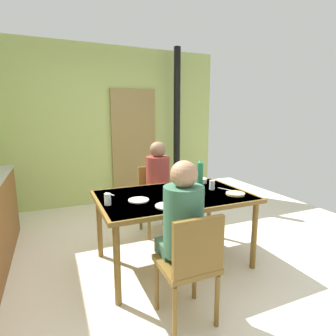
# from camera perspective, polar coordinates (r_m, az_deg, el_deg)

# --- Properties ---
(ground_plane) EXTENTS (6.45, 6.45, 0.00)m
(ground_plane) POSITION_cam_1_polar(r_m,az_deg,el_deg) (2.92, -2.64, -20.75)
(ground_plane) COLOR beige
(wall_back) EXTENTS (4.17, 0.10, 2.70)m
(wall_back) POSITION_cam_1_polar(r_m,az_deg,el_deg) (4.89, -13.23, 8.45)
(wall_back) COLOR #AFC169
(wall_back) RESTS_ON ground_plane
(door_wooden) EXTENTS (0.80, 0.05, 2.00)m
(door_wooden) POSITION_cam_1_polar(r_m,az_deg,el_deg) (4.95, -7.19, 4.61)
(door_wooden) COLOR olive
(door_wooden) RESTS_ON ground_plane
(stove_pipe_column) EXTENTS (0.12, 0.12, 2.70)m
(stove_pipe_column) POSITION_cam_1_polar(r_m,az_deg,el_deg) (4.93, 1.87, 8.74)
(stove_pipe_column) COLOR black
(stove_pipe_column) RESTS_ON ground_plane
(dining_table) EXTENTS (1.53, 0.99, 0.74)m
(dining_table) POSITION_cam_1_polar(r_m,az_deg,el_deg) (2.79, 1.23, -6.91)
(dining_table) COLOR brown
(dining_table) RESTS_ON ground_plane
(chair_near_diner) EXTENTS (0.40, 0.40, 0.87)m
(chair_near_diner) POSITION_cam_1_polar(r_m,az_deg,el_deg) (2.06, 4.80, -19.21)
(chair_near_diner) COLOR brown
(chair_near_diner) RESTS_ON ground_plane
(chair_far_diner) EXTENTS (0.40, 0.40, 0.87)m
(chair_far_diner) POSITION_cam_1_polar(r_m,az_deg,el_deg) (3.63, -2.81, -5.68)
(chair_far_diner) COLOR brown
(chair_far_diner) RESTS_ON ground_plane
(person_near_diner) EXTENTS (0.30, 0.37, 0.77)m
(person_near_diner) POSITION_cam_1_polar(r_m,az_deg,el_deg) (2.04, 3.10, -10.56)
(person_near_diner) COLOR #385E46
(person_near_diner) RESTS_ON ground_plane
(person_far_diner) EXTENTS (0.30, 0.37, 0.77)m
(person_far_diner) POSITION_cam_1_polar(r_m,az_deg,el_deg) (3.43, -2.05, -1.73)
(person_far_diner) COLOR maroon
(person_far_diner) RESTS_ON ground_plane
(water_bottle_green_near) EXTENTS (0.07, 0.07, 0.31)m
(water_bottle_green_near) POSITION_cam_1_polar(r_m,az_deg,el_deg) (3.07, 6.74, -1.25)
(water_bottle_green_near) COLOR #298252
(water_bottle_green_near) RESTS_ON dining_table
(water_bottle_green_far) EXTENTS (0.07, 0.07, 0.26)m
(water_bottle_green_far) POSITION_cam_1_polar(r_m,az_deg,el_deg) (2.63, 4.76, -3.79)
(water_bottle_green_far) COLOR #287953
(water_bottle_green_far) RESTS_ON dining_table
(serving_bowl_center) EXTENTS (0.17, 0.17, 0.05)m
(serving_bowl_center) POSITION_cam_1_polar(r_m,az_deg,el_deg) (3.27, 6.72, -2.63)
(serving_bowl_center) COLOR white
(serving_bowl_center) RESTS_ON dining_table
(dinner_plate_near_left) EXTENTS (0.19, 0.19, 0.01)m
(dinner_plate_near_left) POSITION_cam_1_polar(r_m,az_deg,el_deg) (2.59, -6.21, -6.72)
(dinner_plate_near_left) COLOR white
(dinner_plate_near_left) RESTS_ON dining_table
(dinner_plate_near_right) EXTENTS (0.21, 0.21, 0.01)m
(dinner_plate_near_right) POSITION_cam_1_polar(r_m,az_deg,el_deg) (2.41, -0.22, -7.97)
(dinner_plate_near_right) COLOR white
(dinner_plate_near_right) RESTS_ON dining_table
(dinner_plate_far_center) EXTENTS (0.22, 0.22, 0.01)m
(dinner_plate_far_center) POSITION_cam_1_polar(r_m,az_deg,el_deg) (3.05, 1.24, -3.95)
(dinner_plate_far_center) COLOR white
(dinner_plate_far_center) RESTS_ON dining_table
(drinking_glass_by_near_diner) EXTENTS (0.06, 0.06, 0.10)m
(drinking_glass_by_near_diner) POSITION_cam_1_polar(r_m,az_deg,el_deg) (2.98, 9.26, -3.53)
(drinking_glass_by_near_diner) COLOR silver
(drinking_glass_by_near_diner) RESTS_ON dining_table
(drinking_glass_by_far_diner) EXTENTS (0.06, 0.06, 0.09)m
(drinking_glass_by_far_diner) POSITION_cam_1_polar(r_m,az_deg,el_deg) (2.87, 2.76, -4.08)
(drinking_glass_by_far_diner) COLOR silver
(drinking_glass_by_far_diner) RESTS_ON dining_table
(drinking_glass_spare_center) EXTENTS (0.06, 0.06, 0.11)m
(drinking_glass_spare_center) POSITION_cam_1_polar(r_m,az_deg,el_deg) (2.50, -12.58, -6.43)
(drinking_glass_spare_center) COLOR silver
(drinking_glass_spare_center) RESTS_ON dining_table
(bread_plate_sliced) EXTENTS (0.19, 0.19, 0.02)m
(bread_plate_sliced) POSITION_cam_1_polar(r_m,az_deg,el_deg) (2.85, 14.00, -5.27)
(bread_plate_sliced) COLOR #DBB77A
(bread_plate_sliced) RESTS_ON dining_table
(cutlery_knife_near) EXTENTS (0.07, 0.15, 0.00)m
(cutlery_knife_near) POSITION_cam_1_polar(r_m,az_deg,el_deg) (2.84, -12.16, -5.37)
(cutlery_knife_near) COLOR silver
(cutlery_knife_near) RESTS_ON dining_table
(cutlery_fork_near) EXTENTS (0.08, 0.14, 0.00)m
(cutlery_fork_near) POSITION_cam_1_polar(r_m,az_deg,el_deg) (3.03, 11.78, -4.35)
(cutlery_fork_near) COLOR silver
(cutlery_fork_near) RESTS_ON dining_table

